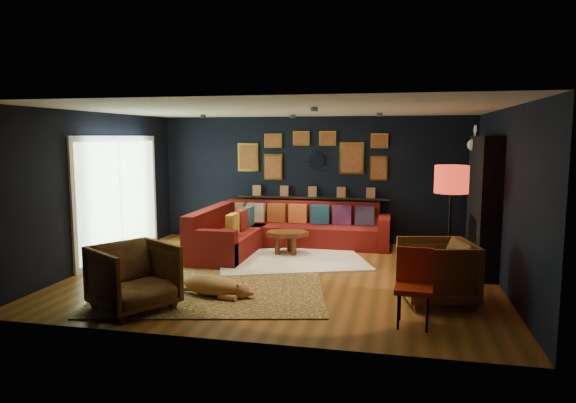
% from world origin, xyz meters
% --- Properties ---
extents(floor, '(6.50, 6.50, 0.00)m').
position_xyz_m(floor, '(0.00, 0.00, 0.00)').
color(floor, brown).
rests_on(floor, ground).
extents(room_walls, '(6.50, 6.50, 6.50)m').
position_xyz_m(room_walls, '(0.00, 0.00, 1.59)').
color(room_walls, black).
rests_on(room_walls, ground).
extents(sectional, '(3.41, 2.69, 0.86)m').
position_xyz_m(sectional, '(-0.61, 1.81, 0.32)').
color(sectional, '#66150B').
rests_on(sectional, ground).
extents(ledge, '(3.20, 0.12, 0.04)m').
position_xyz_m(ledge, '(0.00, 2.68, 0.92)').
color(ledge, black).
rests_on(ledge, room_walls).
extents(gallery_wall, '(3.15, 0.04, 1.02)m').
position_xyz_m(gallery_wall, '(-0.01, 2.72, 1.81)').
color(gallery_wall, gold).
rests_on(gallery_wall, room_walls).
extents(sunburst_mirror, '(0.47, 0.16, 0.47)m').
position_xyz_m(sunburst_mirror, '(0.10, 2.72, 1.70)').
color(sunburst_mirror, silver).
rests_on(sunburst_mirror, room_walls).
extents(fireplace, '(0.31, 1.60, 2.20)m').
position_xyz_m(fireplace, '(3.09, 0.90, 1.02)').
color(fireplace, black).
rests_on(fireplace, ground).
extents(deer_head, '(0.50, 0.28, 0.45)m').
position_xyz_m(deer_head, '(3.14, 1.40, 2.05)').
color(deer_head, white).
rests_on(deer_head, fireplace).
extents(sliding_door, '(0.06, 2.80, 2.20)m').
position_xyz_m(sliding_door, '(-3.22, 0.60, 1.10)').
color(sliding_door, white).
rests_on(sliding_door, ground).
extents(ceiling_spots, '(3.30, 2.50, 0.06)m').
position_xyz_m(ceiling_spots, '(-0.00, 0.80, 2.56)').
color(ceiling_spots, black).
rests_on(ceiling_spots, room_walls).
extents(shag_rug, '(3.00, 2.59, 0.03)m').
position_xyz_m(shag_rug, '(-0.07, 0.89, 0.02)').
color(shag_rug, white).
rests_on(shag_rug, ground).
extents(leopard_rug, '(3.55, 2.86, 0.02)m').
position_xyz_m(leopard_rug, '(-0.80, -1.15, 0.01)').
color(leopard_rug, tan).
rests_on(leopard_rug, ground).
extents(coffee_table, '(0.95, 0.82, 0.41)m').
position_xyz_m(coffee_table, '(-0.24, 1.33, 0.36)').
color(coffee_table, '#5D2E18').
rests_on(coffee_table, shag_rug).
extents(pouf, '(0.52, 0.52, 0.34)m').
position_xyz_m(pouf, '(-1.30, 0.67, 0.21)').
color(pouf, maroon).
rests_on(pouf, shag_rug).
extents(armchair_left, '(1.20, 1.22, 0.93)m').
position_xyz_m(armchair_left, '(-1.50, -2.05, 0.47)').
color(armchair_left, '#B3743A').
rests_on(armchair_left, ground).
extents(armchair_right, '(1.02, 1.06, 0.92)m').
position_xyz_m(armchair_right, '(2.27, -0.94, 0.46)').
color(armchair_right, '#B3743A').
rests_on(armchair_right, ground).
extents(gold_stool, '(0.33, 0.33, 0.41)m').
position_xyz_m(gold_stool, '(-2.20, -1.04, 0.21)').
color(gold_stool, gold).
rests_on(gold_stool, ground).
extents(orange_chair, '(0.44, 0.44, 0.90)m').
position_xyz_m(orange_chair, '(1.96, -1.82, 0.53)').
color(orange_chair, black).
rests_on(orange_chair, ground).
extents(floor_lamp, '(0.49, 0.49, 1.77)m').
position_xyz_m(floor_lamp, '(2.50, -0.05, 1.50)').
color(floor_lamp, black).
rests_on(floor_lamp, ground).
extents(dog, '(1.28, 0.80, 0.38)m').
position_xyz_m(dog, '(-0.74, -1.32, 0.21)').
color(dog, '#B77445').
rests_on(dog, leopard_rug).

